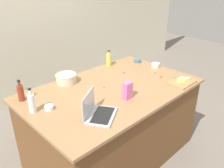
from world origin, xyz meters
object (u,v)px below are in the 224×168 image
object	(u,v)px
butter_stick_right	(181,80)
ramekin_medium	(49,108)
bottle_soy	(21,93)
ramekin_small	(137,61)
laptop	(97,111)
candy_bag	(128,91)
bottle_vinegar	(32,103)
ramekin_wide	(155,65)
mixing_bowl_large	(66,78)
butter_stick_left	(186,80)
bottle_oil	(109,60)
cutting_board	(182,82)

from	to	relation	value
butter_stick_right	ramekin_medium	distance (m)	1.47
bottle_soy	ramekin_small	distance (m)	1.64
ramekin_small	ramekin_medium	distance (m)	1.55
laptop	candy_bag	bearing A→B (deg)	4.54
bottle_soy	butter_stick_right	bearing A→B (deg)	-30.39
bottle_vinegar	ramekin_wide	bearing A→B (deg)	-3.60
bottle_vinegar	bottle_soy	distance (m)	0.28
bottle_soy	mixing_bowl_large	bearing A→B (deg)	4.13
butter_stick_left	ramekin_wide	distance (m)	0.55
mixing_bowl_large	candy_bag	distance (m)	0.76
bottle_oil	candy_bag	distance (m)	0.93
butter_stick_right	butter_stick_left	bearing A→B (deg)	-47.89
bottle_vinegar	bottle_oil	bearing A→B (deg)	16.09
butter_stick_left	ramekin_medium	size ratio (longest dim) A/B	1.33
ramekin_medium	cutting_board	bearing A→B (deg)	-21.86
cutting_board	ramekin_wide	xyz separation A→B (m)	(0.19, 0.51, 0.02)
cutting_board	butter_stick_right	world-z (taller)	butter_stick_right
bottle_vinegar	ramekin_small	bearing A→B (deg)	6.30
cutting_board	ramekin_small	size ratio (longest dim) A/B	3.31
bottle_vinegar	bottle_soy	xyz separation A→B (m)	(0.02, 0.27, -0.01)
laptop	ramekin_medium	xyz separation A→B (m)	(-0.24, 0.39, -0.03)
mixing_bowl_large	bottle_vinegar	xyz separation A→B (m)	(-0.57, -0.31, 0.04)
bottle_soy	butter_stick_right	xyz separation A→B (m)	(1.47, -0.86, -0.05)
butter_stick_left	mixing_bowl_large	bearing A→B (deg)	135.58
candy_bag	ramekin_wide	bearing A→B (deg)	19.18
laptop	bottle_oil	bearing A→B (deg)	41.78
bottle_soy	ramekin_wide	distance (m)	1.70
ramekin_small	candy_bag	distance (m)	1.06
butter_stick_left	bottle_oil	bearing A→B (deg)	103.95
ramekin_wide	butter_stick_right	bearing A→B (deg)	-111.06
ramekin_medium	bottle_oil	bearing A→B (deg)	20.47
laptop	bottle_vinegar	distance (m)	0.58
ramekin_wide	bottle_soy	bearing A→B (deg)	167.08
ramekin_wide	ramekin_medium	bearing A→B (deg)	178.41
bottle_soy	candy_bag	bearing A→B (deg)	-42.01
ramekin_medium	ramekin_wide	xyz separation A→B (m)	(1.56, -0.04, 0.01)
bottle_soy	ramekin_medium	size ratio (longest dim) A/B	2.59
bottle_vinegar	cutting_board	bearing A→B (deg)	-22.27
ramekin_wide	candy_bag	bearing A→B (deg)	-160.82
bottle_vinegar	ramekin_small	world-z (taller)	bottle_vinegar
bottle_soy	bottle_oil	bearing A→B (deg)	4.39
bottle_soy	ramekin_medium	xyz separation A→B (m)	(0.10, -0.34, -0.07)
bottle_soy	cutting_board	size ratio (longest dim) A/B	0.70
bottle_oil	laptop	bearing A→B (deg)	-138.22
bottle_vinegar	ramekin_wide	world-z (taller)	bottle_vinegar
laptop	cutting_board	xyz separation A→B (m)	(1.13, -0.16, -0.04)
cutting_board	ramekin_medium	xyz separation A→B (m)	(-1.37, 0.55, 0.01)
bottle_oil	cutting_board	distance (m)	1.01
butter_stick_right	ramekin_wide	distance (m)	0.52
butter_stick_right	bottle_soy	bearing A→B (deg)	149.61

